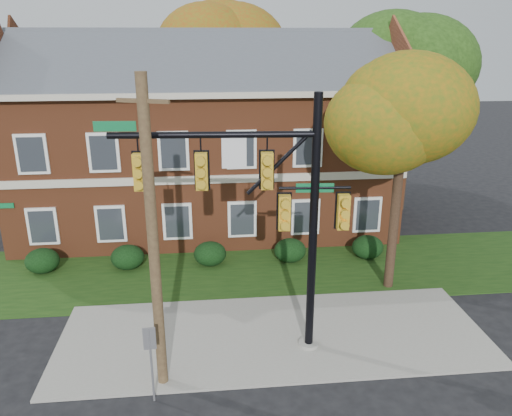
{
  "coord_description": "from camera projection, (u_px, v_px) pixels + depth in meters",
  "views": [
    {
      "loc": [
        -2.04,
        -13.09,
        9.44
      ],
      "look_at": [
        -0.38,
        3.0,
        3.83
      ],
      "focal_mm": 35.0,
      "sensor_mm": 36.0,
      "label": 1
    }
  ],
  "objects": [
    {
      "name": "tree_right_rear",
      "position": [
        422.0,
        62.0,
        25.88
      ],
      "size": [
        6.3,
        5.95,
        10.62
      ],
      "color": "black",
      "rests_on": "ground"
    },
    {
      "name": "sign_post",
      "position": [
        151.0,
        352.0,
        13.12
      ],
      "size": [
        0.33,
        0.07,
        2.29
      ],
      "rotation": [
        0.0,
        0.0,
        0.07
      ],
      "color": "slate",
      "rests_on": "ground"
    },
    {
      "name": "hedge_center",
      "position": [
        210.0,
        254.0,
        21.53
      ],
      "size": [
        1.4,
        1.26,
        1.05
      ],
      "primitive_type": "ellipsoid",
      "color": "black",
      "rests_on": "ground"
    },
    {
      "name": "utility_pole",
      "position": [
        153.0,
        242.0,
        12.88
      ],
      "size": [
        1.3,
        0.56,
        8.66
      ],
      "rotation": [
        0.0,
        0.0,
        -0.35
      ],
      "color": "#453120",
      "rests_on": "ground"
    },
    {
      "name": "ground",
      "position": [
        278.0,
        354.0,
        15.59
      ],
      "size": [
        120.0,
        120.0,
        0.0
      ],
      "primitive_type": "plane",
      "color": "black",
      "rests_on": "ground"
    },
    {
      "name": "hedge_far_left",
      "position": [
        42.0,
        261.0,
        20.85
      ],
      "size": [
        1.4,
        1.26,
        1.05
      ],
      "primitive_type": "ellipsoid",
      "color": "black",
      "rests_on": "ground"
    },
    {
      "name": "tree_near_right",
      "position": [
        412.0,
        119.0,
        17.55
      ],
      "size": [
        4.5,
        4.25,
        8.58
      ],
      "color": "black",
      "rests_on": "ground"
    },
    {
      "name": "grass_strip",
      "position": [
        258.0,
        269.0,
        21.23
      ],
      "size": [
        30.0,
        6.0,
        0.04
      ],
      "primitive_type": "cube",
      "color": "#193811",
      "rests_on": "ground"
    },
    {
      "name": "traffic_signal",
      "position": [
        264.0,
        200.0,
        14.28
      ],
      "size": [
        7.18,
        0.82,
        8.02
      ],
      "rotation": [
        0.0,
        0.0,
        -0.06
      ],
      "color": "gray",
      "rests_on": "ground"
    },
    {
      "name": "apartment_building",
      "position": [
        206.0,
        129.0,
        25.01
      ],
      "size": [
        18.8,
        8.8,
        9.74
      ],
      "color": "brown",
      "rests_on": "ground"
    },
    {
      "name": "hedge_far_right",
      "position": [
        368.0,
        247.0,
        22.2
      ],
      "size": [
        1.4,
        1.26,
        1.05
      ],
      "primitive_type": "ellipsoid",
      "color": "black",
      "rests_on": "ground"
    },
    {
      "name": "hedge_right",
      "position": [
        290.0,
        250.0,
        21.87
      ],
      "size": [
        1.4,
        1.26,
        1.05
      ],
      "primitive_type": "ellipsoid",
      "color": "black",
      "rests_on": "ground"
    },
    {
      "name": "sidewalk",
      "position": [
        274.0,
        335.0,
        16.52
      ],
      "size": [
        14.0,
        5.0,
        0.08
      ],
      "primitive_type": "cube",
      "color": "gray",
      "rests_on": "ground"
    },
    {
      "name": "tree_far_rear",
      "position": [
        224.0,
        46.0,
        31.24
      ],
      "size": [
        6.84,
        6.46,
        11.52
      ],
      "color": "black",
      "rests_on": "ground"
    },
    {
      "name": "hedge_left",
      "position": [
        128.0,
        257.0,
        21.19
      ],
      "size": [
        1.4,
        1.26,
        1.05
      ],
      "primitive_type": "ellipsoid",
      "color": "black",
      "rests_on": "ground"
    }
  ]
}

